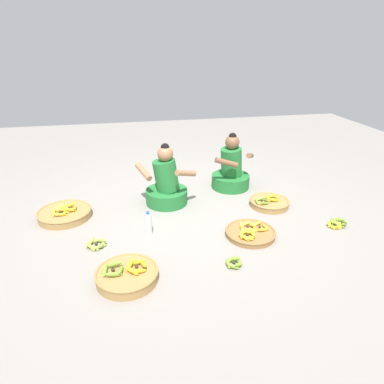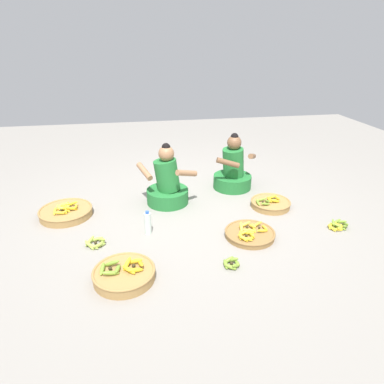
{
  "view_description": "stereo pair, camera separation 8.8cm",
  "coord_description": "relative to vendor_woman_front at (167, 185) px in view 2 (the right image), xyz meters",
  "views": [
    {
      "loc": [
        -0.67,
        -3.54,
        1.89
      ],
      "look_at": [
        0.0,
        -0.2,
        0.35
      ],
      "focal_mm": 31.75,
      "sensor_mm": 36.0,
      "label": 1
    },
    {
      "loc": [
        -0.59,
        -3.56,
        1.89
      ],
      "look_at": [
        0.0,
        -0.2,
        0.35
      ],
      "focal_mm": 31.75,
      "sensor_mm": 36.0,
      "label": 2
    }
  ],
  "objects": [
    {
      "name": "banana_basket_back_left",
      "position": [
        0.76,
        -0.96,
        -0.21
      ],
      "size": [
        0.53,
        0.53,
        0.13
      ],
      "color": "olive",
      "rests_on": "ground"
    },
    {
      "name": "ground_plane",
      "position": [
        0.22,
        -0.3,
        -0.25
      ],
      "size": [
        10.0,
        10.0,
        0.0
      ],
      "primitive_type": "plane",
      "color": "gray"
    },
    {
      "name": "banana_basket_front_right",
      "position": [
        -0.53,
        -1.44,
        -0.19
      ],
      "size": [
        0.54,
        0.54,
        0.17
      ],
      "color": "#A87F47",
      "rests_on": "ground"
    },
    {
      "name": "vendor_woman_behind",
      "position": [
        0.94,
        0.32,
        -0.0
      ],
      "size": [
        0.65,
        0.52,
        0.77
      ],
      "color": "#237233",
      "rests_on": "ground"
    },
    {
      "name": "loose_bananas_mid_left",
      "position": [
        1.77,
        -0.95,
        -0.22
      ],
      "size": [
        0.26,
        0.22,
        0.09
      ],
      "color": "olive",
      "rests_on": "ground"
    },
    {
      "name": "loose_bananas_front_center",
      "position": [
        -0.82,
        -0.85,
        -0.22
      ],
      "size": [
        0.23,
        0.23,
        0.08
      ],
      "color": "#9EB747",
      "rests_on": "ground"
    },
    {
      "name": "banana_basket_front_left",
      "position": [
        -1.21,
        -0.15,
        -0.19
      ],
      "size": [
        0.6,
        0.6,
        0.16
      ],
      "color": "#A87F47",
      "rests_on": "ground"
    },
    {
      "name": "banana_basket_mid_right",
      "position": [
        1.23,
        -0.34,
        -0.2
      ],
      "size": [
        0.48,
        0.48,
        0.14
      ],
      "color": "#A87F47",
      "rests_on": "ground"
    },
    {
      "name": "water_bottle",
      "position": [
        -0.28,
        -0.71,
        -0.12
      ],
      "size": [
        0.07,
        0.07,
        0.26
      ],
      "color": "silver",
      "rests_on": "ground"
    },
    {
      "name": "loose_bananas_back_center",
      "position": [
        0.43,
        -1.41,
        -0.22
      ],
      "size": [
        0.18,
        0.18,
        0.08
      ],
      "color": "olive",
      "rests_on": "ground"
    },
    {
      "name": "vendor_woman_front",
      "position": [
        0.0,
        0.0,
        0.0
      ],
      "size": [
        0.73,
        0.54,
        0.78
      ],
      "color": "#237233",
      "rests_on": "ground"
    }
  ]
}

